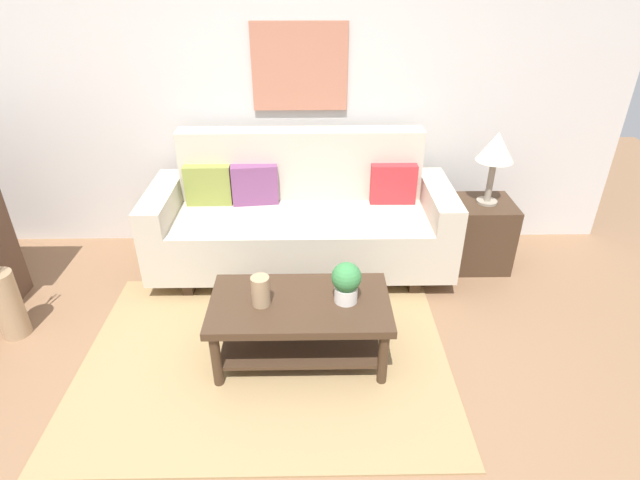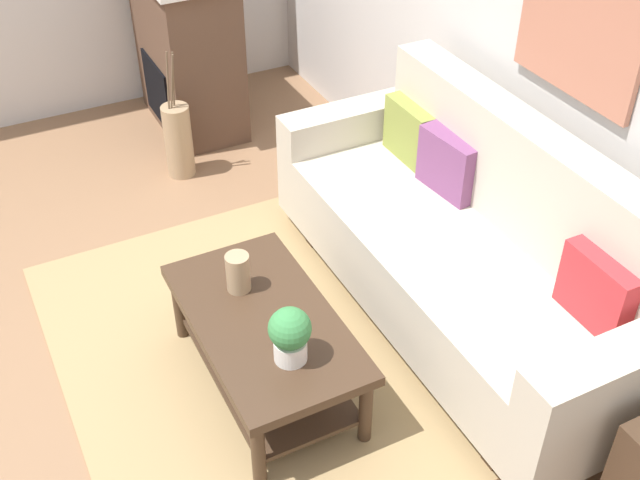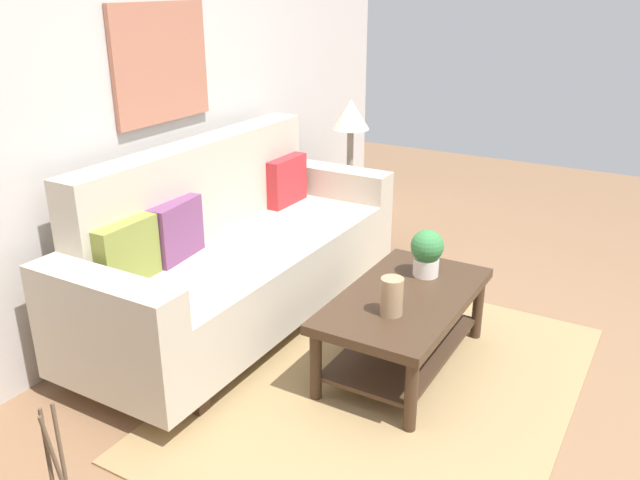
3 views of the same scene
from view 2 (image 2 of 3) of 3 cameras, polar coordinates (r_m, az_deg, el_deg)
ground_plane at (r=3.90m, az=-12.25°, el=-10.40°), size 9.77×9.77×0.00m
wall_back at (r=3.96m, az=16.46°, el=13.93°), size 5.77×0.10×2.70m
area_rug at (r=3.98m, az=-5.35°, el=-8.10°), size 2.32×1.73×0.01m
couch at (r=3.97m, az=10.31°, el=-0.59°), size 2.32×0.84×1.08m
throw_pillow_olive at (r=4.38m, az=6.51°, el=7.72°), size 0.36×0.12×0.32m
throw_pillow_plum at (r=4.12m, az=9.20°, el=5.41°), size 0.37×0.16×0.32m
throw_pillow_crimson at (r=3.48m, az=19.34°, el=-3.41°), size 0.36×0.12×0.32m
coffee_table at (r=3.62m, az=-3.97°, el=-6.89°), size 1.10×0.60×0.43m
tabletop_vase at (r=3.63m, az=-5.90°, el=-2.34°), size 0.11×0.11×0.19m
potted_plant_tabletop at (r=3.25m, az=-2.17°, el=-6.75°), size 0.18×0.18×0.26m
fireplace at (r=5.66m, az=-9.49°, el=13.58°), size 1.02×0.58×1.16m
floor_vase at (r=5.21m, az=-10.11°, el=7.02°), size 0.18×0.18×0.49m
floor_vase_branch_a at (r=4.99m, az=-10.57°, el=11.10°), size 0.04×0.05×0.36m
floor_vase_branch_b at (r=5.02m, az=-10.49°, el=11.28°), size 0.03×0.03×0.36m
floor_vase_branch_c at (r=5.01m, az=-10.87°, el=11.18°), size 0.04×0.05×0.36m
framed_painting at (r=3.71m, az=18.26°, el=14.64°), size 0.74×0.03×0.66m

